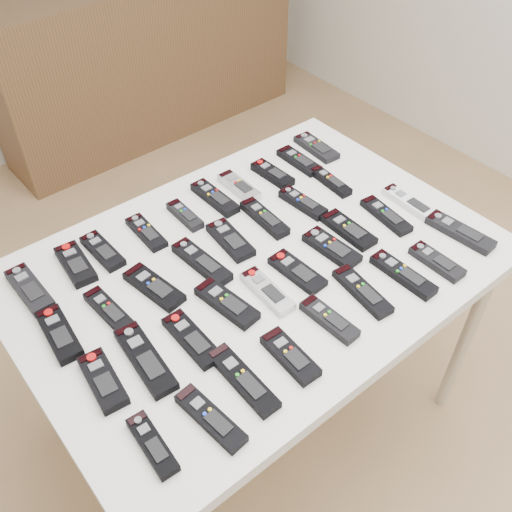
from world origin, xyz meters
TOP-DOWN VIEW (x-y plane):
  - ground at (0.00, 0.00)m, footprint 4.00×4.00m
  - table at (0.02, -0.11)m, footprint 1.25×0.88m
  - sideboard at (0.79, 1.78)m, footprint 1.75×0.42m
  - remote_0 at (-0.49, 0.16)m, footprint 0.06×0.18m
  - remote_1 at (-0.36, 0.17)m, footprint 0.08×0.16m
  - remote_2 at (-0.28, 0.17)m, footprint 0.06×0.16m
  - remote_3 at (-0.15, 0.17)m, footprint 0.05×0.16m
  - remote_4 at (-0.03, 0.16)m, footprint 0.04×0.14m
  - remote_5 at (0.09, 0.17)m, footprint 0.05×0.18m
  - remote_6 at (0.18, 0.17)m, footprint 0.05×0.16m
  - remote_7 at (0.30, 0.15)m, footprint 0.06×0.15m
  - remote_8 at (0.41, 0.15)m, footprint 0.05×0.16m
  - remote_9 at (0.51, 0.18)m, footprint 0.07×0.17m
  - remote_10 at (-0.50, -0.02)m, footprint 0.07×0.17m
  - remote_11 at (-0.37, -0.02)m, footprint 0.06×0.17m
  - remote_12 at (-0.24, -0.03)m, footprint 0.09×0.18m
  - remote_13 at (-0.10, -0.03)m, footprint 0.07×0.20m
  - remote_14 at (0.01, -0.01)m, footprint 0.08×0.17m
  - remote_15 at (0.14, 0.00)m, footprint 0.06×0.18m
  - remote_16 at (0.27, -0.01)m, footprint 0.06×0.16m
  - remote_17 at (0.41, 0.01)m, footprint 0.05×0.16m
  - remote_18 at (-0.48, -0.19)m, footprint 0.08×0.16m
  - remote_19 at (-0.38, -0.20)m, footprint 0.08×0.21m
  - remote_20 at (-0.26, -0.22)m, footprint 0.06×0.18m
  - remote_21 at (-0.14, -0.19)m, footprint 0.08×0.18m
  - remote_22 at (-0.03, -0.22)m, footprint 0.06×0.17m
  - remote_23 at (0.07, -0.21)m, footprint 0.07×0.17m
  - remote_24 at (0.20, -0.21)m, footprint 0.07×0.17m
  - remote_25 at (0.29, -0.18)m, footprint 0.06×0.17m
  - remote_26 at (0.42, -0.21)m, footprint 0.07×0.18m
  - remote_27 at (0.52, -0.22)m, footprint 0.05×0.19m
  - remote_28 at (-0.47, -0.39)m, footprint 0.05×0.15m
  - remote_29 at (-0.35, -0.41)m, footprint 0.07×0.18m
  - remote_30 at (-0.24, -0.38)m, footprint 0.05×0.20m
  - remote_31 at (-0.12, -0.40)m, footprint 0.06×0.16m
  - remote_32 at (0.02, -0.38)m, footprint 0.05×0.16m
  - remote_33 at (0.15, -0.37)m, footprint 0.07×0.19m
  - remote_34 at (0.27, -0.39)m, footprint 0.05×0.19m
  - remote_35 at (0.38, -0.42)m, footprint 0.05×0.15m
  - remote_36 at (0.52, -0.38)m, footprint 0.07×0.20m

SIDE VIEW (x-z plane):
  - ground at x=0.00m, z-range 0.00..0.00m
  - sideboard at x=0.79m, z-range 0.00..0.87m
  - table at x=0.02m, z-range 0.33..1.11m
  - remote_3 at x=-0.15m, z-range 0.78..0.80m
  - remote_23 at x=0.07m, z-range 0.78..0.80m
  - remote_9 at x=0.51m, z-range 0.78..0.80m
  - remote_2 at x=-0.28m, z-range 0.78..0.80m
  - remote_8 at x=0.41m, z-range 0.78..0.80m
  - remote_12 at x=-0.24m, z-range 0.78..0.80m
  - remote_26 at x=0.42m, z-range 0.78..0.80m
  - remote_20 at x=-0.26m, z-range 0.78..0.80m
  - remote_22 at x=-0.03m, z-range 0.78..0.80m
  - remote_25 at x=0.29m, z-range 0.78..0.80m
  - remote_30 at x=-0.24m, z-range 0.78..0.80m
  - remote_27 at x=0.52m, z-range 0.78..0.80m
  - remote_17 at x=0.41m, z-range 0.78..0.80m
  - remote_4 at x=-0.03m, z-range 0.78..0.80m
  - remote_33 at x=0.15m, z-range 0.78..0.80m
  - remote_11 at x=-0.37m, z-range 0.78..0.80m
  - remote_19 at x=-0.38m, z-range 0.78..0.80m
  - remote_28 at x=-0.47m, z-range 0.78..0.80m
  - remote_35 at x=0.38m, z-range 0.78..0.80m
  - remote_14 at x=0.01m, z-range 0.78..0.80m
  - remote_29 at x=-0.35m, z-range 0.78..0.80m
  - remote_24 at x=0.20m, z-range 0.78..0.80m
  - remote_5 at x=0.09m, z-range 0.78..0.80m
  - remote_1 at x=-0.36m, z-range 0.78..0.80m
  - remote_7 at x=0.30m, z-range 0.78..0.80m
  - remote_6 at x=0.18m, z-range 0.78..0.80m
  - remote_36 at x=0.52m, z-range 0.78..0.80m
  - remote_0 at x=-0.49m, z-range 0.78..0.80m
  - remote_34 at x=0.27m, z-range 0.78..0.80m
  - remote_32 at x=0.02m, z-range 0.78..0.80m
  - remote_10 at x=-0.50m, z-range 0.78..0.80m
  - remote_16 at x=0.27m, z-range 0.78..0.80m
  - remote_31 at x=-0.12m, z-range 0.78..0.80m
  - remote_21 at x=-0.14m, z-range 0.78..0.80m
  - remote_13 at x=-0.10m, z-range 0.78..0.80m
  - remote_15 at x=0.14m, z-range 0.78..0.80m
  - remote_18 at x=-0.48m, z-range 0.78..0.80m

